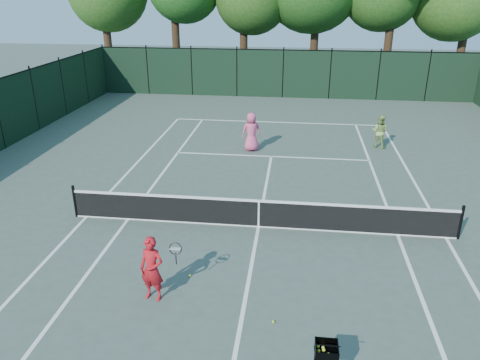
# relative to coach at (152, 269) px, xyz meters

# --- Properties ---
(ground) EXTENTS (90.00, 90.00, 0.00)m
(ground) POSITION_rel_coach_xyz_m (2.13, 3.78, -0.80)
(ground) COLOR #435247
(ground) RESTS_ON ground
(sideline_doubles_left) EXTENTS (0.10, 23.77, 0.01)m
(sideline_doubles_left) POSITION_rel_coach_xyz_m (-3.36, 3.78, -0.80)
(sideline_doubles_left) COLOR white
(sideline_doubles_left) RESTS_ON ground
(sideline_doubles_right) EXTENTS (0.10, 23.77, 0.01)m
(sideline_doubles_right) POSITION_rel_coach_xyz_m (7.61, 3.78, -0.80)
(sideline_doubles_right) COLOR white
(sideline_doubles_right) RESTS_ON ground
(sideline_singles_left) EXTENTS (0.10, 23.77, 0.01)m
(sideline_singles_left) POSITION_rel_coach_xyz_m (-1.99, 3.78, -0.80)
(sideline_singles_left) COLOR white
(sideline_singles_left) RESTS_ON ground
(sideline_singles_right) EXTENTS (0.10, 23.77, 0.01)m
(sideline_singles_right) POSITION_rel_coach_xyz_m (6.24, 3.78, -0.80)
(sideline_singles_right) COLOR white
(sideline_singles_right) RESTS_ON ground
(baseline_far) EXTENTS (10.97, 0.10, 0.01)m
(baseline_far) POSITION_rel_coach_xyz_m (2.13, 15.67, -0.80)
(baseline_far) COLOR white
(baseline_far) RESTS_ON ground
(service_line_far) EXTENTS (8.23, 0.10, 0.01)m
(service_line_far) POSITION_rel_coach_xyz_m (2.13, 10.18, -0.80)
(service_line_far) COLOR white
(service_line_far) RESTS_ON ground
(center_service_line) EXTENTS (0.10, 12.80, 0.01)m
(center_service_line) POSITION_rel_coach_xyz_m (2.13, 3.78, -0.80)
(center_service_line) COLOR white
(center_service_line) RESTS_ON ground
(tennis_net) EXTENTS (11.69, 0.09, 1.06)m
(tennis_net) POSITION_rel_coach_xyz_m (2.13, 3.78, -0.32)
(tennis_net) COLOR black
(tennis_net) RESTS_ON ground
(fence_far) EXTENTS (24.00, 0.05, 3.00)m
(fence_far) POSITION_rel_coach_xyz_m (2.13, 21.78, 0.70)
(fence_far) COLOR black
(fence_far) RESTS_ON ground
(coach) EXTENTS (0.98, 0.55, 1.59)m
(coach) POSITION_rel_coach_xyz_m (0.00, 0.00, 0.00)
(coach) COLOR red
(coach) RESTS_ON ground
(player_pink) EXTENTS (0.95, 0.75, 1.72)m
(player_pink) POSITION_rel_coach_xyz_m (1.19, 10.89, 0.06)
(player_pink) COLOR #E4507B
(player_pink) RESTS_ON ground
(player_green) EXTENTS (0.89, 0.82, 1.49)m
(player_green) POSITION_rel_coach_xyz_m (6.86, 12.02, -0.06)
(player_green) COLOR #95B55A
(player_green) RESTS_ON ground
(ball_hopper) EXTENTS (0.44, 0.44, 0.81)m
(ball_hopper) POSITION_rel_coach_xyz_m (3.86, -2.01, -0.12)
(ball_hopper) COLOR black
(ball_hopper) RESTS_ON ground
(loose_ball_near_cart) EXTENTS (0.07, 0.07, 0.07)m
(loose_ball_near_cart) POSITION_rel_coach_xyz_m (2.83, -0.55, -0.77)
(loose_ball_near_cart) COLOR #AECF2A
(loose_ball_near_cart) RESTS_ON ground
(loose_ball_midcourt) EXTENTS (0.07, 0.07, 0.07)m
(loose_ball_midcourt) POSITION_rel_coach_xyz_m (0.63, 0.94, -0.77)
(loose_ball_midcourt) COLOR #DBED30
(loose_ball_midcourt) RESTS_ON ground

